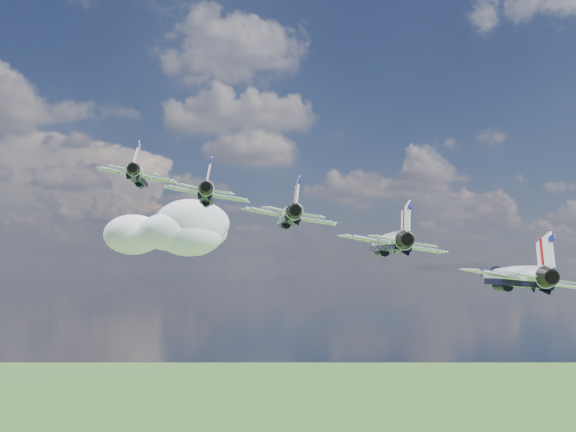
{
  "coord_description": "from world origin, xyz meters",
  "views": [
    {
      "loc": [
        -13.96,
        -66.21,
        147.04
      ],
      "look_at": [
        1.29,
        0.27,
        152.59
      ],
      "focal_mm": 40.0,
      "sensor_mm": 36.0,
      "label": 1
    }
  ],
  "objects": [
    {
      "name": "jet_0",
      "position": [
        -14.31,
        17.56,
        158.82
      ],
      "size": [
        11.55,
        15.03,
        5.62
      ],
      "primitive_type": null,
      "rotation": [
        0.0,
        0.16,
        -0.12
      ],
      "color": "white"
    },
    {
      "name": "jet_4",
      "position": [
        16.88,
        -17.01,
        146.36
      ],
      "size": [
        11.55,
        15.03,
        5.62
      ],
      "primitive_type": null,
      "rotation": [
        0.0,
        0.16,
        -0.12
      ],
      "color": "white"
    },
    {
      "name": "jet_2",
      "position": [
        1.29,
        0.27,
        152.59
      ],
      "size": [
        11.55,
        15.03,
        5.62
      ],
      "primitive_type": null,
      "rotation": [
        0.0,
        0.16,
        -0.12
      ],
      "color": "silver"
    },
    {
      "name": "jet_1",
      "position": [
        -6.51,
        8.92,
        155.71
      ],
      "size": [
        11.55,
        15.03,
        5.62
      ],
      "primitive_type": null,
      "rotation": [
        0.0,
        0.16,
        -0.12
      ],
      "color": "white"
    },
    {
      "name": "cloud_far",
      "position": [
        -0.36,
        231.34,
        164.81
      ],
      "size": [
        57.33,
        45.05,
        22.52
      ],
      "primitive_type": "ellipsoid",
      "color": "white"
    },
    {
      "name": "jet_3",
      "position": [
        9.09,
        -8.37,
        149.48
      ],
      "size": [
        11.55,
        15.03,
        5.62
      ],
      "primitive_type": null,
      "rotation": [
        0.0,
        0.16,
        -0.12
      ],
      "color": "white"
    }
  ]
}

